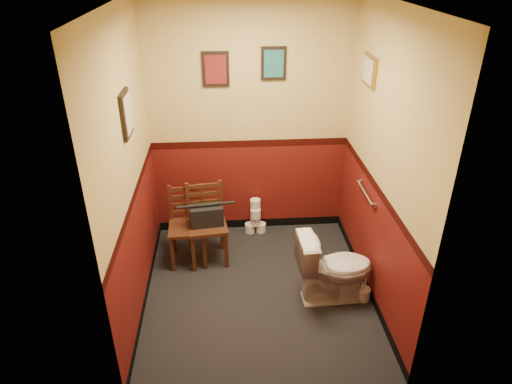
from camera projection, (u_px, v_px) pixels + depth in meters
floor at (258, 291)px, 4.60m from camera, size 2.20×2.40×0.00m
ceiling at (258, 3)px, 3.32m from camera, size 2.20×2.40×0.00m
wall_back at (250, 123)px, 5.01m from camera, size 2.20×0.00×2.70m
wall_front at (272, 251)px, 2.91m from camera, size 2.20×0.00×2.70m
wall_left at (130, 174)px, 3.89m from camera, size 0.00×2.40×2.70m
wall_right at (382, 166)px, 4.03m from camera, size 0.00×2.40×2.70m
grab_bar at (365, 193)px, 4.44m from camera, size 0.05×0.56×0.06m
framed_print_back_a at (216, 69)px, 4.69m from camera, size 0.28×0.04×0.36m
framed_print_back_b at (274, 63)px, 4.70m from camera, size 0.26×0.04×0.34m
framed_print_left at (126, 114)px, 3.74m from camera, size 0.04×0.30×0.38m
framed_print_right at (369, 71)px, 4.22m from camera, size 0.04×0.34×0.28m
toilet at (334, 268)px, 4.35m from camera, size 0.75×0.44×0.71m
toilet_brush at (364, 293)px, 4.46m from camera, size 0.13×0.13×0.46m
chair_left at (188, 225)px, 4.89m from camera, size 0.41×0.41×0.85m
chair_right at (207, 224)px, 4.90m from camera, size 0.46×0.46×0.87m
handbag at (207, 215)px, 4.80m from camera, size 0.36×0.21×0.25m
tp_stack at (255, 219)px, 5.46m from camera, size 0.25×0.16×0.44m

